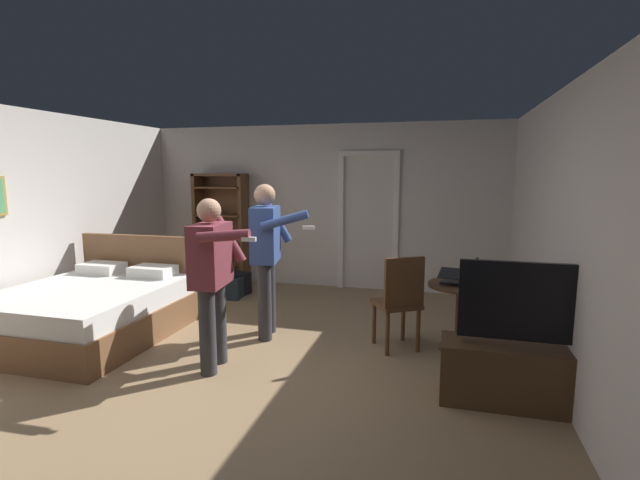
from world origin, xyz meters
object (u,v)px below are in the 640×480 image
at_px(suitcase_small, 224,287).
at_px(person_striped_shirt, 267,249).
at_px(wooden_chair, 400,299).
at_px(suitcase_dark, 232,284).
at_px(bottle_on_table, 477,274).
at_px(bookshelf, 222,224).
at_px(person_blue_shirt, 212,271).
at_px(side_table, 460,305).
at_px(laptop, 457,279).
at_px(tv_flatscreen, 526,366).
at_px(bed, 94,309).

bearing_deg(suitcase_small, person_striped_shirt, -53.14).
distance_m(wooden_chair, suitcase_dark, 3.05).
bearing_deg(bottle_on_table, bookshelf, 150.72).
bearing_deg(suitcase_small, bookshelf, 111.27).
xyz_separation_m(person_blue_shirt, person_striped_shirt, (0.17, 0.92, 0.06)).
height_order(side_table, suitcase_dark, side_table).
bearing_deg(person_blue_shirt, bottle_on_table, 22.17).
bearing_deg(suitcase_dark, laptop, -8.91).
bearing_deg(suitcase_dark, tv_flatscreen, -18.13).
relative_size(person_blue_shirt, suitcase_dark, 3.52).
distance_m(bed, person_striped_shirt, 2.07).
height_order(tv_flatscreen, suitcase_dark, tv_flatscreen).
bearing_deg(side_table, bookshelf, 150.73).
bearing_deg(laptop, suitcase_dark, 155.89).
relative_size(side_table, wooden_chair, 0.71).
xyz_separation_m(person_striped_shirt, suitcase_small, (-1.20, 1.30, -0.83)).
relative_size(laptop, suitcase_dark, 0.86).
bearing_deg(bed, suitcase_small, 68.79).
xyz_separation_m(bookshelf, wooden_chair, (3.10, -2.24, -0.42)).
distance_m(side_table, bottle_on_table, 0.39).
xyz_separation_m(bed, suitcase_small, (0.69, 1.78, -0.15)).
distance_m(bookshelf, wooden_chair, 3.84).
xyz_separation_m(side_table, wooden_chair, (-0.59, -0.17, 0.07)).
xyz_separation_m(tv_flatscreen, laptop, (-0.50, 1.00, 0.43)).
distance_m(laptop, person_striped_shirt, 2.02).
xyz_separation_m(tv_flatscreen, suitcase_small, (-3.70, 2.22, -0.17)).
bearing_deg(laptop, bed, -171.80).
bearing_deg(person_striped_shirt, tv_flatscreen, -20.20).
height_order(bottle_on_table, suitcase_small, bottle_on_table).
relative_size(tv_flatscreen, bottle_on_table, 4.41).
xyz_separation_m(laptop, suitcase_dark, (-3.16, 1.42, -0.59)).
relative_size(wooden_chair, person_striped_shirt, 0.59).
xyz_separation_m(wooden_chair, suitcase_dark, (-2.61, 1.54, -0.38)).
distance_m(side_table, suitcase_small, 3.46).
xyz_separation_m(bed, tv_flatscreen, (4.40, -0.44, 0.02)).
bearing_deg(tv_flatscreen, laptop, 116.82).
distance_m(laptop, wooden_chair, 0.60).
bearing_deg(bottle_on_table, laptop, 168.09).
distance_m(bookshelf, side_table, 4.26).
height_order(tv_flatscreen, suitcase_small, tv_flatscreen).
distance_m(bed, bookshelf, 2.76).
relative_size(bookshelf, suitcase_dark, 3.98).
distance_m(person_striped_shirt, suitcase_small, 1.95).
bearing_deg(bookshelf, bottle_on_table, -29.28).
relative_size(suitcase_dark, suitcase_small, 0.85).
xyz_separation_m(bookshelf, suitcase_small, (0.45, -0.89, -0.81)).
distance_m(person_blue_shirt, person_striped_shirt, 0.94).
bearing_deg(wooden_chair, bookshelf, 144.20).
relative_size(person_blue_shirt, suitcase_small, 2.99).
bearing_deg(suitcase_dark, bookshelf, 140.34).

